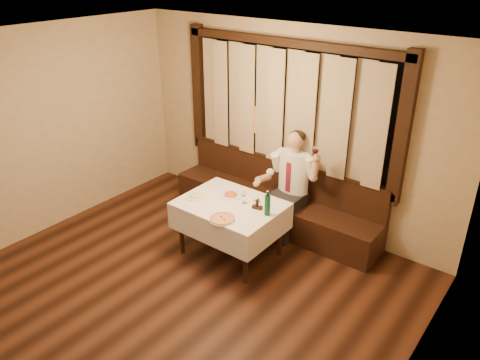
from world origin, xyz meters
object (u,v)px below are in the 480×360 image
Objects in this scene: banquette at (275,203)px; cruet_caddy at (257,205)px; pasta_red at (231,193)px; dining_table at (230,210)px; pizza at (222,219)px; seated_man at (291,177)px; green_bottle at (267,205)px; pasta_cream at (195,195)px.

banquette reaches higher than cruet_caddy.
pasta_red is (-0.11, -0.87, 0.48)m from banquette.
pizza is (0.18, -0.38, 0.12)m from dining_table.
seated_man is at bearing 84.58° from pizza.
banquette is 1.11m from cruet_caddy.
pasta_red is at bearing 126.63° from dining_table.
dining_table is 4.01× the size of green_bottle.
seated_man is (0.42, 0.78, 0.06)m from pasta_red.
pasta_red is 0.89m from seated_man.
seated_man reaches higher than dining_table.
green_bottle reaches higher than cruet_caddy.
banquette is at bearing 97.44° from pizza.
pizza is 0.99× the size of green_bottle.
cruet_caddy reaches higher than pizza.
pizza reaches higher than dining_table.
pasta_red reaches higher than pizza.
cruet_caddy reaches higher than dining_table.
green_bottle is 0.20m from cruet_caddy.
seated_man is (-0.22, 0.89, -0.04)m from green_bottle.
pasta_red is 0.46m from pasta_cream.
pasta_cream is at bearing -111.31° from banquette.
pizza is 0.56m from green_bottle.
green_bottle is (0.53, -0.98, 0.58)m from banquette.
pizza is at bearing -95.42° from seated_man.
pasta_cream is 1.01m from green_bottle.
green_bottle reaches higher than dining_table.
cruet_caddy is (-0.18, 0.05, -0.09)m from green_bottle.
banquette is 24.61× the size of cruet_caddy.
pasta_cream is at bearing -125.24° from seated_man.
cruet_caddy reaches higher than pasta_red.
pasta_red is 0.47m from cruet_caddy.
cruet_caddy reaches higher than pasta_cream.
seated_man is at bearing 71.77° from dining_table.
pasta_cream is (-0.46, -0.15, 0.14)m from dining_table.
pizza is at bearing -119.59° from cruet_caddy.
banquette is at bearing 163.50° from seated_man.
pasta_cream is 0.81× the size of green_bottle.
seated_man reaches higher than pasta_cream.
pasta_red is 0.89× the size of green_bottle.
green_bottle is 0.21× the size of seated_man.
seated_man is at bearing -16.50° from banquette.
green_bottle is 2.43× the size of cruet_caddy.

